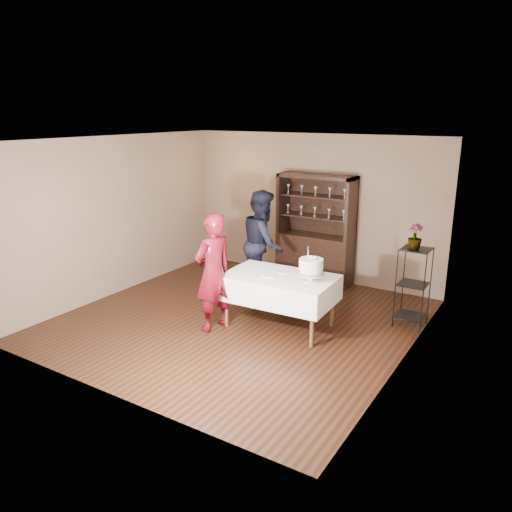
{
  "coord_description": "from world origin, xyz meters",
  "views": [
    {
      "loc": [
        3.96,
        -5.86,
        3.09
      ],
      "look_at": [
        0.25,
        0.1,
        1.04
      ],
      "focal_mm": 35.0,
      "sensor_mm": 36.0,
      "label": 1
    }
  ],
  "objects_px": {
    "china_hutch": "(315,247)",
    "plant_etagere": "(413,284)",
    "man": "(263,243)",
    "cake_table": "(280,288)",
    "woman": "(213,272)",
    "potted_plant": "(415,236)",
    "cake": "(311,267)"
  },
  "relations": [
    {
      "from": "china_hutch",
      "to": "plant_etagere",
      "type": "xyz_separation_m",
      "value": [
        2.08,
        -1.05,
        -0.01
      ]
    },
    {
      "from": "woman",
      "to": "cake",
      "type": "xyz_separation_m",
      "value": [
        1.27,
        0.57,
        0.13
      ]
    },
    {
      "from": "plant_etagere",
      "to": "man",
      "type": "bearing_deg",
      "value": -179.88
    },
    {
      "from": "cake_table",
      "to": "woman",
      "type": "height_order",
      "value": "woman"
    },
    {
      "from": "man",
      "to": "cake",
      "type": "bearing_deg",
      "value": -154.37
    },
    {
      "from": "china_hutch",
      "to": "woman",
      "type": "distance_m",
      "value": 2.71
    },
    {
      "from": "cake_table",
      "to": "potted_plant",
      "type": "distance_m",
      "value": 2.07
    },
    {
      "from": "cake_table",
      "to": "man",
      "type": "xyz_separation_m",
      "value": [
        -0.93,
        1.07,
        0.31
      ]
    },
    {
      "from": "cake_table",
      "to": "cake",
      "type": "distance_m",
      "value": 0.63
    },
    {
      "from": "china_hutch",
      "to": "potted_plant",
      "type": "height_order",
      "value": "china_hutch"
    },
    {
      "from": "china_hutch",
      "to": "cake_table",
      "type": "xyz_separation_m",
      "value": [
        0.44,
        -2.13,
        -0.06
      ]
    },
    {
      "from": "cake",
      "to": "cake_table",
      "type": "bearing_deg",
      "value": -178.86
    },
    {
      "from": "cake",
      "to": "plant_etagere",
      "type": "bearing_deg",
      "value": 42.78
    },
    {
      "from": "cake_table",
      "to": "man",
      "type": "distance_m",
      "value": 1.45
    },
    {
      "from": "plant_etagere",
      "to": "cake_table",
      "type": "height_order",
      "value": "plant_etagere"
    },
    {
      "from": "woman",
      "to": "man",
      "type": "relative_size",
      "value": 0.95
    },
    {
      "from": "woman",
      "to": "cake",
      "type": "relative_size",
      "value": 3.35
    },
    {
      "from": "plant_etagere",
      "to": "potted_plant",
      "type": "xyz_separation_m",
      "value": [
        -0.03,
        -0.01,
        0.71
      ]
    },
    {
      "from": "plant_etagere",
      "to": "potted_plant",
      "type": "distance_m",
      "value": 0.72
    },
    {
      "from": "plant_etagere",
      "to": "woman",
      "type": "xyz_separation_m",
      "value": [
        -2.42,
        -1.63,
        0.21
      ]
    },
    {
      "from": "cake_table",
      "to": "cake",
      "type": "relative_size",
      "value": 3.15
    },
    {
      "from": "plant_etagere",
      "to": "china_hutch",
      "type": "bearing_deg",
      "value": 153.17
    },
    {
      "from": "cake_table",
      "to": "potted_plant",
      "type": "relative_size",
      "value": 4.56
    },
    {
      "from": "china_hutch",
      "to": "potted_plant",
      "type": "bearing_deg",
      "value": -27.45
    },
    {
      "from": "man",
      "to": "potted_plant",
      "type": "xyz_separation_m",
      "value": [
        2.53,
        -0.01,
        0.45
      ]
    },
    {
      "from": "china_hutch",
      "to": "plant_etagere",
      "type": "distance_m",
      "value": 2.33
    },
    {
      "from": "cake_table",
      "to": "woman",
      "type": "bearing_deg",
      "value": -144.35
    },
    {
      "from": "man",
      "to": "china_hutch",
      "type": "bearing_deg",
      "value": -52.22
    },
    {
      "from": "china_hutch",
      "to": "plant_etagere",
      "type": "relative_size",
      "value": 1.67
    },
    {
      "from": "potted_plant",
      "to": "china_hutch",
      "type": "bearing_deg",
      "value": 152.55
    },
    {
      "from": "china_hutch",
      "to": "man",
      "type": "distance_m",
      "value": 1.19
    },
    {
      "from": "china_hutch",
      "to": "cake",
      "type": "xyz_separation_m",
      "value": [
        0.93,
        -2.12,
        0.34
      ]
    }
  ]
}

